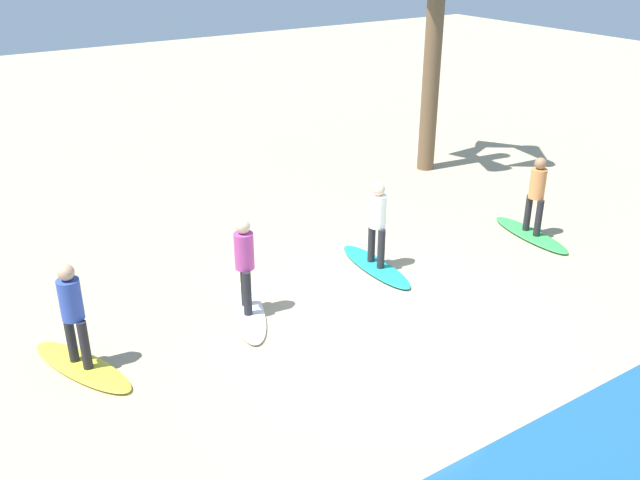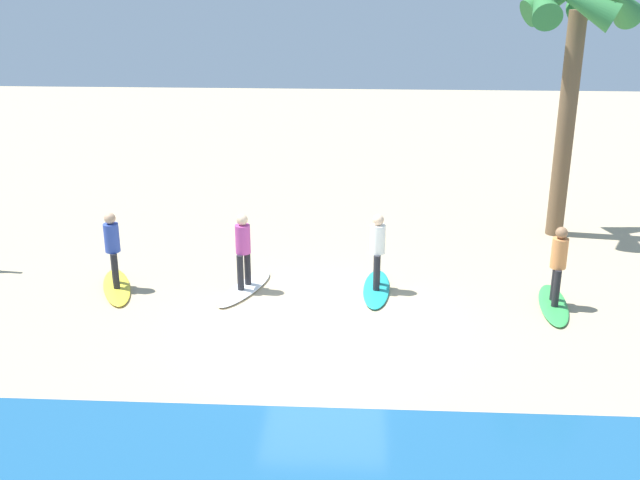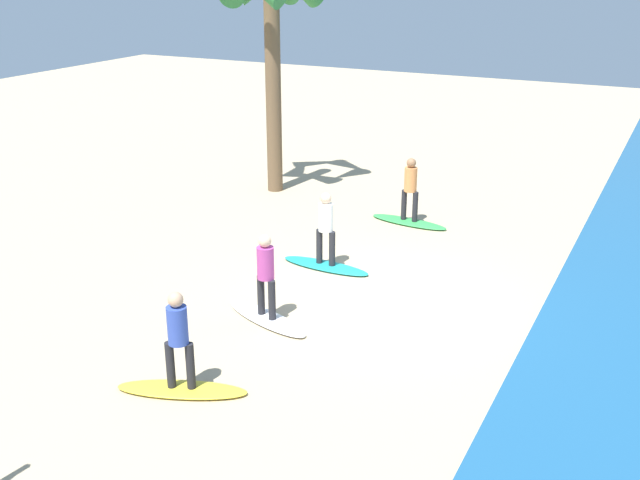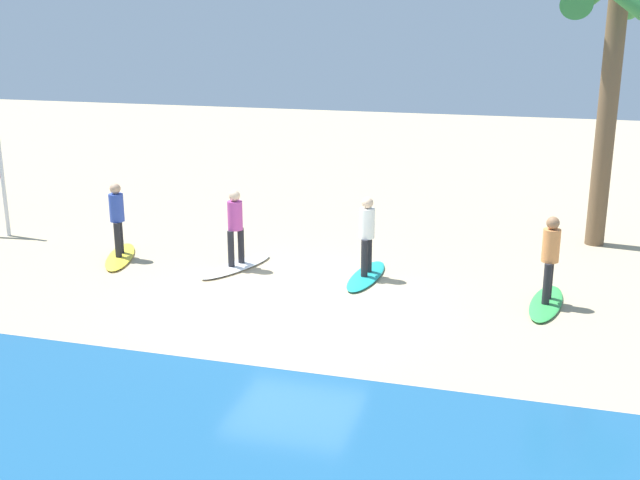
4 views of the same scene
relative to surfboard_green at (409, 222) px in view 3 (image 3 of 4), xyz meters
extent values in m
plane|color=tan|center=(4.64, 1.10, -0.04)|extent=(60.00, 60.00, 0.00)
ellipsoid|color=green|center=(0.00, 0.00, 0.00)|extent=(0.81, 2.15, 0.09)
cylinder|color=#232328|center=(0.02, 0.16, 0.43)|extent=(0.14, 0.14, 0.78)
cylinder|color=#232328|center=(-0.02, -0.16, 0.43)|extent=(0.14, 0.14, 0.78)
cylinder|color=#E58C4C|center=(0.00, 0.00, 1.14)|extent=(0.32, 0.32, 0.62)
sphere|color=#9E704C|center=(0.00, 0.00, 1.56)|extent=(0.24, 0.24, 0.24)
ellipsoid|color=teal|center=(3.61, -0.62, 0.00)|extent=(0.68, 2.13, 0.09)
cylinder|color=#232328|center=(3.62, -0.46, 0.43)|extent=(0.14, 0.14, 0.78)
cylinder|color=#232328|center=(3.61, -0.78, 0.43)|extent=(0.14, 0.14, 0.78)
cylinder|color=white|center=(3.61, -0.62, 1.14)|extent=(0.32, 0.32, 0.62)
sphere|color=beige|center=(3.61, -0.62, 1.56)|extent=(0.24, 0.24, 0.24)
ellipsoid|color=white|center=(6.45, -0.47, 0.00)|extent=(1.25, 2.16, 0.09)
cylinder|color=#232328|center=(6.50, -0.32, 0.43)|extent=(0.14, 0.14, 0.78)
cylinder|color=#232328|center=(6.39, -0.62, 0.43)|extent=(0.14, 0.14, 0.78)
cylinder|color=#B74293|center=(6.45, -0.47, 1.14)|extent=(0.32, 0.32, 0.62)
sphere|color=beige|center=(6.45, -0.47, 1.56)|extent=(0.24, 0.24, 0.24)
ellipsoid|color=yellow|center=(9.23, -0.41, 0.00)|extent=(1.27, 2.16, 0.09)
cylinder|color=#232328|center=(9.17, -0.26, 0.43)|extent=(0.14, 0.14, 0.78)
cylinder|color=#232328|center=(9.29, -0.56, 0.43)|extent=(0.14, 0.14, 0.78)
cylinder|color=#334CAD|center=(9.23, -0.41, 1.14)|extent=(0.32, 0.32, 0.62)
sphere|color=tan|center=(9.23, -0.41, 1.56)|extent=(0.24, 0.24, 0.24)
cylinder|color=brown|center=(-1.08, -4.56, 2.76)|extent=(0.44, 0.44, 5.61)
camera|label=1|loc=(10.94, 8.61, 5.98)|focal=38.82mm
camera|label=2|loc=(4.02, 14.30, 6.53)|focal=42.32mm
camera|label=3|loc=(17.62, 6.21, 6.45)|focal=42.79mm
camera|label=4|loc=(0.32, 14.38, 5.23)|focal=43.66mm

